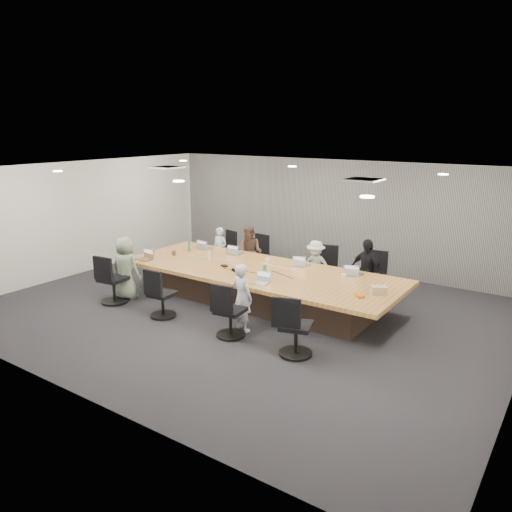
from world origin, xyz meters
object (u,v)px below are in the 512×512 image
Objects in this scene: person_1 at (250,252)px; bottle_green_left at (189,246)px; person_3 at (366,271)px; chair_1 at (258,259)px; person_4 at (126,268)px; laptop_4 at (144,259)px; laptop_3 at (356,274)px; stapler at (235,270)px; chair_4 at (113,283)px; bottle_clear at (209,256)px; person_0 at (220,250)px; chair_0 at (228,255)px; chair_6 at (231,315)px; person_6 at (242,297)px; chair_3 at (372,279)px; conference_table at (259,285)px; laptop_0 at (206,248)px; chair_7 at (296,331)px; laptop_1 at (236,253)px; laptop_6 at (259,283)px; chair_2 at (322,272)px; mug_brown at (174,253)px; chair_5 at (163,298)px; bottle_green_right at (265,271)px; canvas_bag at (379,290)px; person_2 at (315,266)px; snack_packet at (360,296)px; laptop_2 at (304,265)px.

person_1 is 5.71× the size of bottle_green_left.
chair_1 is at bearing -171.93° from person_3.
person_4 is 4.20× the size of laptop_4.
person_1 is 4.26× the size of laptop_3.
person_1 is 0.96× the size of person_4.
chair_4 is at bearing -133.47° from stapler.
chair_4 is 4.09× the size of bottle_clear.
person_4 reaches higher than person_0.
chair_6 is at bearing 142.55° from chair_0.
person_0 reaches higher than stapler.
bottle_clear reaches higher than laptop_3.
person_1 is 3.20m from person_6.
chair_3 is 0.44m from person_3.
chair_4 is (-2.53, -1.70, 0.03)m from conference_table.
chair_7 is at bearing 153.07° from laptop_0.
chair_6 is at bearing 124.43° from laptop_1.
laptop_6 is at bearing 83.57° from chair_6.
chair_2 is at bearing 83.08° from stapler.
chair_7 is at bearing -20.68° from mug_brown.
chair_6 is at bearing 73.43° from chair_2.
conference_table is 7.40× the size of chair_6.
bottle_green_left is at bearing 115.06° from chair_5.
person_4 is at bearing -161.97° from bottle_green_right.
person_4 reaches higher than canvas_bag.
chair_2 is 3.40m from chair_6.
bottle_green_left is 0.90× the size of bottle_green_right.
canvas_bag reaches higher than chair_3.
bottle_green_right is (1.52, 1.31, 0.48)m from chair_5.
conference_table is 0.64m from stapler.
mug_brown is at bearing 73.91° from chair_4.
laptop_0 is (0.00, -0.55, 0.17)m from person_0.
bottle_green_left reaches higher than chair_6.
person_4 is at bearing -151.96° from conference_table.
mug_brown reaches higher than chair_6.
bottle_green_right is at bearing -12.13° from bottle_clear.
chair_0 is at bearing 76.19° from chair_4.
person_0 is at bearing 174.54° from person_2.
person_0 is at bearing 147.37° from conference_table.
chair_5 is at bearing 173.57° from chair_6.
chair_3 is 3.58× the size of bottle_green_left.
laptop_1 is 2.98m from laptop_3.
chair_3 reaches higher than laptop_3.
bottle_clear is (-1.87, 0.78, 0.10)m from laptop_6.
laptop_1 is 1.88m from person_2.
laptop_1 is 1.16× the size of canvas_bag.
laptop_4 is (-4.35, -2.50, 0.34)m from chair_3.
conference_table is at bearing 54.59° from chair_2.
canvas_bag is (3.80, -1.77, 0.41)m from chair_1.
chair_2 is at bearing 130.14° from snack_packet.
laptop_2 is 1.32m from person_3.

